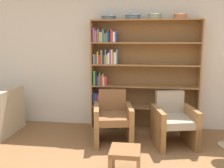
# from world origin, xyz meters

# --- Properties ---
(wall_back) EXTENTS (12.00, 0.06, 2.75)m
(wall_back) POSITION_xyz_m (0.00, 2.61, 1.38)
(wall_back) COLOR silver
(wall_back) RESTS_ON ground
(bookshelf) EXTENTS (2.03, 0.30, 2.10)m
(bookshelf) POSITION_xyz_m (-0.18, 2.44, 1.02)
(bookshelf) COLOR olive
(bookshelf) RESTS_ON ground
(bowl_brass) EXTENTS (0.28, 0.28, 0.07)m
(bowl_brass) POSITION_xyz_m (-0.67, 2.42, 2.15)
(bowl_brass) COLOR slate
(bowl_brass) RESTS_ON bookshelf
(bowl_copper) EXTENTS (0.29, 0.29, 0.08)m
(bowl_copper) POSITION_xyz_m (-0.22, 2.42, 2.15)
(bowl_copper) COLOR slate
(bowl_copper) RESTS_ON bookshelf
(bowl_terracotta) EXTENTS (0.25, 0.25, 0.10)m
(bowl_terracotta) POSITION_xyz_m (0.17, 2.42, 2.16)
(bowl_terracotta) COLOR gray
(bowl_terracotta) RESTS_ON bookshelf
(bowl_olive) EXTENTS (0.25, 0.25, 0.09)m
(bowl_olive) POSITION_xyz_m (0.62, 2.42, 2.15)
(bowl_olive) COLOR #C67547
(bowl_olive) RESTS_ON bookshelf
(armchair_leather) EXTENTS (0.75, 0.79, 0.87)m
(armchair_leather) POSITION_xyz_m (-0.51, 1.77, 0.40)
(armchair_leather) COLOR olive
(armchair_leather) RESTS_ON ground
(armchair_cushioned) EXTENTS (0.78, 0.81, 0.87)m
(armchair_cushioned) POSITION_xyz_m (0.51, 1.77, 0.40)
(armchair_cushioned) COLOR olive
(armchair_cushioned) RESTS_ON ground
(footstool) EXTENTS (0.39, 0.39, 0.36)m
(footstool) POSITION_xyz_m (-0.20, 0.67, 0.30)
(footstool) COLOR olive
(footstool) RESTS_ON ground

